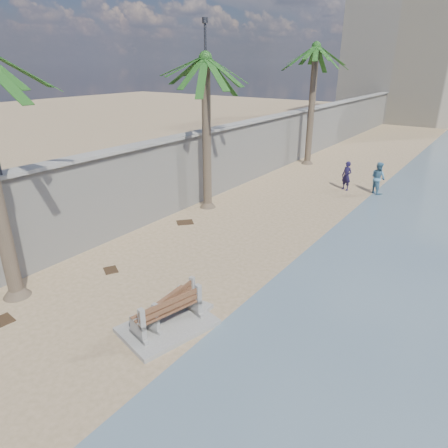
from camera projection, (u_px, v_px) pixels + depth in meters
The scene contains 14 objects.
ground_plane at pixel (77, 361), 9.81m from camera, with size 140.00×140.00×0.00m, color #A18563.
seawall at pixel (278, 143), 27.07m from camera, with size 0.45×70.00×3.50m, color gray.
wall_cap at pixel (279, 115), 26.39m from camera, with size 0.80×70.00×0.12m, color gray.
end_building at pixel (431, 60), 47.61m from camera, with size 18.00×12.00×14.00m, color #B7AA93.
bench_near at pixel (169, 307), 11.27m from camera, with size 1.67×2.34×0.94m.
bench_far at pixel (167, 314), 10.86m from camera, with size 2.22×2.79×1.03m.
palm_mid at pixel (205, 60), 17.63m from camera, with size 5.00×5.00×7.90m.
palm_back at pixel (316, 48), 25.97m from camera, with size 5.00×5.00×8.68m.
streetlight at pixel (206, 66), 19.12m from camera, with size 0.28×0.28×5.12m.
person_a at pixel (347, 174), 22.61m from camera, with size 0.68×0.46×1.89m, color #171233.
person_b at pixel (378, 176), 22.01m from camera, with size 0.94×0.73×1.96m, color teal.
debris_b at pixel (3, 320), 11.35m from camera, with size 0.58×0.47×0.03m, color #382616.
debris_c at pixel (185, 222), 18.27m from camera, with size 0.74×0.59×0.03m, color #382616.
debris_d at pixel (111, 270), 14.08m from camera, with size 0.55×0.44×0.03m, color #382616.
Camera 1 is at (7.47, -4.30, 6.82)m, focal length 32.00 mm.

